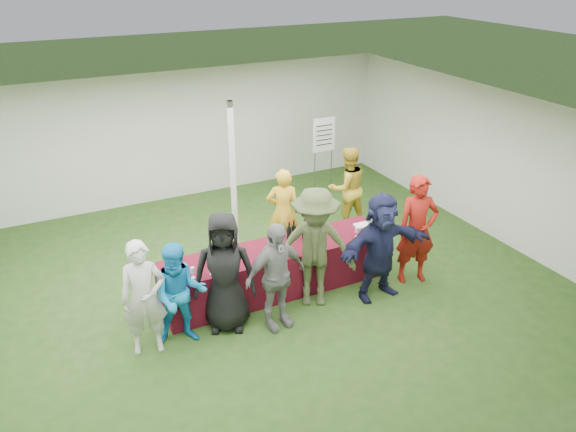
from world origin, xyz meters
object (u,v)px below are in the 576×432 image
customer_0 (144,298)px  customer_1 (180,295)px  staff_pourer (283,212)px  staff_back (347,188)px  customer_6 (417,230)px  customer_5 (380,247)px  serving_table (277,269)px  dump_bucket (375,227)px  wine_list_sign (324,141)px  customer_2 (225,272)px  customer_4 (315,248)px  customer_3 (276,276)px

customer_0 → customer_1: (0.46, -0.04, -0.06)m
staff_pourer → staff_back: size_ratio=0.98×
customer_6 → customer_0: bearing=-166.5°
customer_5 → customer_1: bearing=173.4°
serving_table → customer_6: 2.29m
serving_table → dump_bucket: size_ratio=16.40×
dump_bucket → customer_6: (0.47, -0.47, 0.06)m
wine_list_sign → customer_2: 4.75m
serving_table → customer_0: size_ratio=2.22×
customer_1 → customer_4: 2.06m
customer_3 → customer_4: customer_4 is taller
staff_pourer → customer_3: size_ratio=0.97×
customer_0 → customer_4: (2.51, -0.02, 0.13)m
customer_0 → customer_4: size_ratio=0.86×
dump_bucket → customer_1: bearing=-173.6°
dump_bucket → customer_3: customer_3 is taller
customer_2 → customer_4: 1.39m
customer_5 → customer_6: customer_6 is taller
staff_pourer → customer_4: bearing=103.4°
customer_0 → customer_5: (3.49, -0.27, 0.04)m
customer_3 → wine_list_sign: bearing=44.4°
customer_5 → customer_6: 0.80m
customer_2 → serving_table: bearing=49.5°
customer_3 → customer_5: size_ratio=0.94×
dump_bucket → customer_6: size_ratio=0.12×
customer_1 → customer_5: bearing=8.9°
staff_back → customer_2: size_ratio=0.90×
serving_table → customer_0: customer_0 is taller
customer_1 → customer_5: size_ratio=0.88×
staff_pourer → customer_6: customer_6 is taller
customer_3 → customer_6: size_ratio=0.90×
serving_table → staff_back: staff_back is taller
dump_bucket → customer_4: (-1.29, -0.35, 0.10)m
staff_back → customer_1: staff_back is taller
staff_pourer → staff_back: bearing=-142.5°
wine_list_sign → customer_5: size_ratio=1.05×
customer_3 → staff_pourer: bearing=53.7°
dump_bucket → customer_6: bearing=-45.0°
staff_pourer → staff_back: staff_back is taller
wine_list_sign → customer_5: bearing=-106.3°
serving_table → customer_2: (-1.03, -0.53, 0.51)m
customer_6 → dump_bucket: bearing=150.4°
staff_back → customer_6: 2.16m
customer_4 → customer_5: bearing=11.8°
staff_back → customer_5: 2.44m
serving_table → customer_6: customer_6 is taller
staff_back → customer_3: customer_3 is taller
serving_table → staff_pourer: (0.63, 1.06, 0.41)m
serving_table → customer_3: (-0.40, -0.82, 0.43)m
customer_2 → dump_bucket: bearing=28.9°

